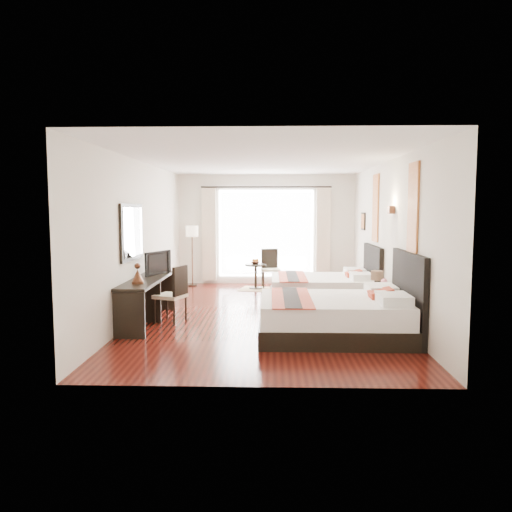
{
  "coord_description": "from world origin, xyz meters",
  "views": [
    {
      "loc": [
        0.12,
        -9.04,
        1.95
      ],
      "look_at": [
        -0.15,
        0.25,
        1.06
      ],
      "focal_mm": 35.0,
      "sensor_mm": 36.0,
      "label": 1
    }
  ],
  "objects_px": {
    "bed_near": "(339,315)",
    "desk_chair": "(171,305)",
    "bed_far": "(325,288)",
    "nightstand": "(379,305)",
    "floor_lamp": "(192,235)",
    "side_table": "(256,276)",
    "window_chair": "(270,276)",
    "console_desk": "(147,301)",
    "television": "(155,263)",
    "fruit_bowl": "(255,263)",
    "table_lamp": "(377,277)",
    "vase": "(384,290)"
  },
  "relations": [
    {
      "from": "television",
      "to": "fruit_bowl",
      "type": "distance_m",
      "value": 3.56
    },
    {
      "from": "table_lamp",
      "to": "floor_lamp",
      "type": "relative_size",
      "value": 0.23
    },
    {
      "from": "nightstand",
      "to": "fruit_bowl",
      "type": "height_order",
      "value": "fruit_bowl"
    },
    {
      "from": "bed_near",
      "to": "fruit_bowl",
      "type": "bearing_deg",
      "value": 107.44
    },
    {
      "from": "nightstand",
      "to": "console_desk",
      "type": "relative_size",
      "value": 0.25
    },
    {
      "from": "table_lamp",
      "to": "side_table",
      "type": "xyz_separation_m",
      "value": [
        -2.25,
        3.14,
        -0.43
      ]
    },
    {
      "from": "table_lamp",
      "to": "console_desk",
      "type": "height_order",
      "value": "table_lamp"
    },
    {
      "from": "television",
      "to": "desk_chair",
      "type": "height_order",
      "value": "television"
    },
    {
      "from": "fruit_bowl",
      "to": "side_table",
      "type": "bearing_deg",
      "value": -74.38
    },
    {
      "from": "desk_chair",
      "to": "window_chair",
      "type": "bearing_deg",
      "value": -93.0
    },
    {
      "from": "fruit_bowl",
      "to": "window_chair",
      "type": "distance_m",
      "value": 0.53
    },
    {
      "from": "console_desk",
      "to": "window_chair",
      "type": "bearing_deg",
      "value": 61.33
    },
    {
      "from": "fruit_bowl",
      "to": "window_chair",
      "type": "height_order",
      "value": "window_chair"
    },
    {
      "from": "side_table",
      "to": "nightstand",
      "type": "bearing_deg",
      "value": -55.38
    },
    {
      "from": "console_desk",
      "to": "desk_chair",
      "type": "relative_size",
      "value": 2.25
    },
    {
      "from": "table_lamp",
      "to": "fruit_bowl",
      "type": "bearing_deg",
      "value": 125.4
    },
    {
      "from": "side_table",
      "to": "vase",
      "type": "bearing_deg",
      "value": -56.64
    },
    {
      "from": "bed_near",
      "to": "nightstand",
      "type": "distance_m",
      "value": 1.46
    },
    {
      "from": "bed_near",
      "to": "desk_chair",
      "type": "bearing_deg",
      "value": 162.25
    },
    {
      "from": "nightstand",
      "to": "side_table",
      "type": "xyz_separation_m",
      "value": [
        -2.27,
        3.29,
        0.04
      ]
    },
    {
      "from": "window_chair",
      "to": "nightstand",
      "type": "bearing_deg",
      "value": 22.26
    },
    {
      "from": "television",
      "to": "bed_near",
      "type": "bearing_deg",
      "value": -90.75
    },
    {
      "from": "television",
      "to": "table_lamp",
      "type": "bearing_deg",
      "value": -67.77
    },
    {
      "from": "television",
      "to": "side_table",
      "type": "relative_size",
      "value": 1.23
    },
    {
      "from": "television",
      "to": "fruit_bowl",
      "type": "bearing_deg",
      "value": -5.7
    },
    {
      "from": "bed_far",
      "to": "nightstand",
      "type": "height_order",
      "value": "bed_far"
    },
    {
      "from": "console_desk",
      "to": "window_chair",
      "type": "height_order",
      "value": "window_chair"
    },
    {
      "from": "bed_near",
      "to": "console_desk",
      "type": "bearing_deg",
      "value": 164.94
    },
    {
      "from": "desk_chair",
      "to": "window_chair",
      "type": "height_order",
      "value": "desk_chair"
    },
    {
      "from": "bed_far",
      "to": "television",
      "type": "xyz_separation_m",
      "value": [
        -3.21,
        -1.26,
        0.66
      ]
    },
    {
      "from": "nightstand",
      "to": "window_chair",
      "type": "distance_m",
      "value": 4.0
    },
    {
      "from": "bed_near",
      "to": "table_lamp",
      "type": "xyz_separation_m",
      "value": [
        0.84,
        1.33,
        0.4
      ]
    },
    {
      "from": "bed_far",
      "to": "nightstand",
      "type": "relative_size",
      "value": 3.89
    },
    {
      "from": "side_table",
      "to": "window_chair",
      "type": "xyz_separation_m",
      "value": [
        0.35,
        0.23,
        -0.01
      ]
    },
    {
      "from": "bed_near",
      "to": "side_table",
      "type": "height_order",
      "value": "bed_near"
    },
    {
      "from": "table_lamp",
      "to": "fruit_bowl",
      "type": "relative_size",
      "value": 1.51
    },
    {
      "from": "floor_lamp",
      "to": "side_table",
      "type": "relative_size",
      "value": 2.51
    },
    {
      "from": "table_lamp",
      "to": "television",
      "type": "bearing_deg",
      "value": 178.94
    },
    {
      "from": "table_lamp",
      "to": "desk_chair",
      "type": "height_order",
      "value": "desk_chair"
    },
    {
      "from": "bed_near",
      "to": "floor_lamp",
      "type": "distance_m",
      "value": 5.8
    },
    {
      "from": "bed_far",
      "to": "side_table",
      "type": "xyz_separation_m",
      "value": [
        -1.48,
        1.81,
        -0.01
      ]
    },
    {
      "from": "window_chair",
      "to": "bed_far",
      "type": "bearing_deg",
      "value": 22.71
    },
    {
      "from": "vase",
      "to": "desk_chair",
      "type": "distance_m",
      "value": 3.64
    },
    {
      "from": "bed_far",
      "to": "nightstand",
      "type": "bearing_deg",
      "value": -62.02
    },
    {
      "from": "nightstand",
      "to": "console_desk",
      "type": "height_order",
      "value": "console_desk"
    },
    {
      "from": "fruit_bowl",
      "to": "bed_near",
      "type": "bearing_deg",
      "value": -72.56
    },
    {
      "from": "bed_far",
      "to": "desk_chair",
      "type": "height_order",
      "value": "bed_far"
    },
    {
      "from": "nightstand",
      "to": "vase",
      "type": "distance_m",
      "value": 0.36
    },
    {
      "from": "desk_chair",
      "to": "side_table",
      "type": "distance_m",
      "value": 3.83
    },
    {
      "from": "floor_lamp",
      "to": "desk_chair",
      "type": "bearing_deg",
      "value": -86.19
    }
  ]
}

